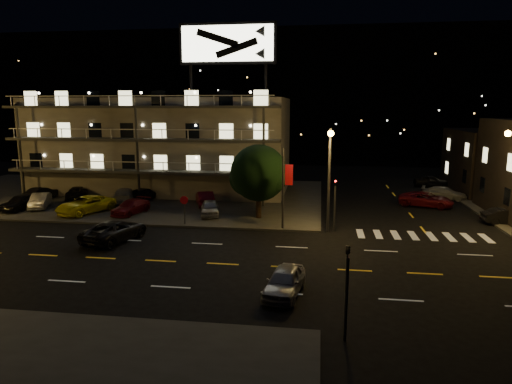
# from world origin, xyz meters

# --- Properties ---
(ground) EXTENTS (140.00, 140.00, 0.00)m
(ground) POSITION_xyz_m (0.00, 0.00, 0.00)
(ground) COLOR black
(ground) RESTS_ON ground
(curb_nw) EXTENTS (44.00, 24.00, 0.15)m
(curb_nw) POSITION_xyz_m (-14.00, 20.00, 0.07)
(curb_nw) COLOR #353533
(curb_nw) RESTS_ON ground
(motel) EXTENTS (28.00, 13.80, 18.10)m
(motel) POSITION_xyz_m (-9.94, 23.88, 5.34)
(motel) COLOR gray
(motel) RESTS_ON ground
(hill_backdrop) EXTENTS (120.00, 25.00, 24.00)m
(hill_backdrop) POSITION_xyz_m (-5.94, 68.78, 11.55)
(hill_backdrop) COLOR black
(hill_backdrop) RESTS_ON ground
(streetlight_nc) EXTENTS (0.44, 1.92, 8.00)m
(streetlight_nc) POSITION_xyz_m (8.50, 7.94, 4.96)
(streetlight_nc) COLOR #2D2D30
(streetlight_nc) RESTS_ON ground
(signal_nw) EXTENTS (0.20, 0.27, 4.60)m
(signal_nw) POSITION_xyz_m (9.00, 8.50, 2.57)
(signal_nw) COLOR #2D2D30
(signal_nw) RESTS_ON ground
(signal_sw) EXTENTS (0.20, 0.27, 4.60)m
(signal_sw) POSITION_xyz_m (9.00, -8.50, 2.57)
(signal_sw) COLOR #2D2D30
(signal_sw) RESTS_ON ground
(banner_north) EXTENTS (0.83, 0.16, 6.40)m
(banner_north) POSITION_xyz_m (5.09, 8.40, 3.43)
(banner_north) COLOR #2D2D30
(banner_north) RESTS_ON ground
(stop_sign) EXTENTS (0.91, 0.11, 2.61)m
(stop_sign) POSITION_xyz_m (-3.00, 8.57, 1.71)
(stop_sign) COLOR #2D2D30
(stop_sign) RESTS_ON ground
(tree) EXTENTS (5.01, 4.83, 6.31)m
(tree) POSITION_xyz_m (2.63, 11.60, 3.90)
(tree) COLOR black
(tree) RESTS_ON curb_nw
(lot_car_0) EXTENTS (2.48, 4.53, 1.46)m
(lot_car_0) POSITION_xyz_m (-19.60, 11.67, 0.88)
(lot_car_0) COLOR black
(lot_car_0) RESTS_ON curb_nw
(lot_car_1) EXTENTS (2.84, 4.34, 1.35)m
(lot_car_1) POSITION_xyz_m (-18.37, 12.63, 0.83)
(lot_car_1) COLOR #999A9F
(lot_car_1) RESTS_ON curb_nw
(lot_car_2) EXTENTS (4.52, 5.94, 1.50)m
(lot_car_2) POSITION_xyz_m (-13.00, 11.22, 0.90)
(lot_car_2) COLOR yellow
(lot_car_2) RESTS_ON curb_nw
(lot_car_3) EXTENTS (2.69, 4.58, 1.25)m
(lot_car_3) POSITION_xyz_m (-8.85, 11.49, 0.77)
(lot_car_3) COLOR maroon
(lot_car_3) RESTS_ON curb_nw
(lot_car_4) EXTENTS (2.43, 4.13, 1.32)m
(lot_car_4) POSITION_xyz_m (-1.70, 11.90, 0.81)
(lot_car_4) COLOR #999A9F
(lot_car_4) RESTS_ON curb_nw
(lot_car_5) EXTENTS (2.00, 3.97, 1.25)m
(lot_car_5) POSITION_xyz_m (-20.72, 16.53, 0.77)
(lot_car_5) COLOR black
(lot_car_5) RESTS_ON curb_nw
(lot_car_6) EXTENTS (3.69, 4.98, 1.26)m
(lot_car_6) POSITION_xyz_m (-17.17, 17.39, 0.78)
(lot_car_6) COLOR black
(lot_car_6) RESTS_ON curb_nw
(lot_car_7) EXTENTS (3.32, 5.33, 1.44)m
(lot_car_7) POSITION_xyz_m (-11.49, 16.20, 0.87)
(lot_car_7) COLOR #999A9F
(lot_car_7) RESTS_ON curb_nw
(lot_car_8) EXTENTS (2.75, 4.31, 1.37)m
(lot_car_8) POSITION_xyz_m (-9.91, 17.28, 0.83)
(lot_car_8) COLOR black
(lot_car_8) RESTS_ON curb_nw
(lot_car_9) EXTENTS (2.86, 4.47, 1.39)m
(lot_car_9) POSITION_xyz_m (-3.18, 15.90, 0.85)
(lot_car_9) COLOR maroon
(lot_car_9) RESTS_ON curb_nw
(side_car_0) EXTENTS (4.06, 1.59, 1.32)m
(side_car_0) POSITION_xyz_m (23.21, 12.76, 0.66)
(side_car_0) COLOR black
(side_car_0) RESTS_ON ground
(side_car_1) EXTENTS (5.54, 3.80, 1.41)m
(side_car_1) POSITION_xyz_m (18.10, 18.98, 0.70)
(side_car_1) COLOR maroon
(side_car_1) RESTS_ON ground
(side_car_2) EXTENTS (4.78, 2.99, 1.29)m
(side_car_2) POSITION_xyz_m (20.77, 22.95, 0.65)
(side_car_2) COLOR #999A9F
(side_car_2) RESTS_ON ground
(side_car_3) EXTENTS (4.10, 1.68, 1.39)m
(side_car_3) POSITION_xyz_m (21.26, 30.87, 0.70)
(side_car_3) COLOR black
(side_car_3) RESTS_ON ground
(road_car_east) EXTENTS (2.25, 4.32, 1.40)m
(road_car_east) POSITION_xyz_m (6.15, -4.08, 0.70)
(road_car_east) COLOR #999A9F
(road_car_east) RESTS_ON ground
(road_car_west) EXTENTS (3.77, 5.85, 1.50)m
(road_car_west) POSITION_xyz_m (-6.78, 3.85, 0.75)
(road_car_west) COLOR black
(road_car_west) RESTS_ON ground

